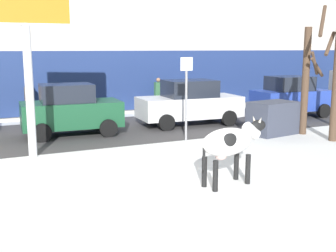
{
  "coord_description": "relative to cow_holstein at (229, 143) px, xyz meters",
  "views": [
    {
      "loc": [
        -4.12,
        -7.63,
        3.12
      ],
      "look_at": [
        0.55,
        2.35,
        1.1
      ],
      "focal_mm": 45.56,
      "sensor_mm": 36.0,
      "label": 1
    }
  ],
  "objects": [
    {
      "name": "street_sign",
      "position": [
        1.34,
        4.7,
        0.67
      ],
      "size": [
        0.44,
        0.08,
        2.82
      ],
      "color": "gray",
      "rests_on": "ground"
    },
    {
      "name": "car_darkgreen_hatchback",
      "position": [
        -2.02,
        7.3,
        -0.07
      ],
      "size": [
        3.6,
        2.09,
        1.86
      ],
      "color": "#194C2D",
      "rests_on": "ground"
    },
    {
      "name": "cow_holstein",
      "position": [
        0.0,
        0.0,
        0.0
      ],
      "size": [
        1.93,
        0.8,
        1.54
      ],
      "color": "silver",
      "rests_on": "ground"
    },
    {
      "name": "car_blue_hatchback",
      "position": [
        8.09,
        7.26,
        -0.07
      ],
      "size": [
        3.6,
        2.09,
        1.86
      ],
      "color": "#233D9E",
      "rests_on": "ground"
    },
    {
      "name": "car_white_sedan",
      "position": [
        2.88,
        7.38,
        -0.09
      ],
      "size": [
        4.3,
        2.18,
        1.84
      ],
      "color": "white",
      "rests_on": "ground"
    },
    {
      "name": "dumpster",
      "position": [
        4.72,
        4.33,
        -0.4
      ],
      "size": [
        1.85,
        1.35,
        1.2
      ],
      "primitive_type": "cube",
      "rotation": [
        0.0,
        0.0,
        0.15
      ],
      "color": "#383D4C",
      "rests_on": "ground"
    },
    {
      "name": "pedestrian_far_left",
      "position": [
        -3.02,
        10.62,
        -0.12
      ],
      "size": [
        0.36,
        0.24,
        1.73
      ],
      "color": "#282833",
      "rests_on": "ground"
    },
    {
      "name": "road_strip",
      "position": [
        -1.15,
        7.54,
        -1.0
      ],
      "size": [
        60.0,
        5.6,
        0.01
      ],
      "primitive_type": "cube",
      "color": "#423F3F",
      "rests_on": "ground"
    },
    {
      "name": "ground_plane",
      "position": [
        -1.15,
        -0.35,
        -1.0
      ],
      "size": [
        120.0,
        120.0,
        0.0
      ],
      "primitive_type": "plane",
      "color": "white"
    },
    {
      "name": "bare_tree_left_lot",
      "position": [
        5.77,
        3.85,
        0.99
      ],
      "size": [
        0.88,
        0.72,
        3.86
      ],
      "color": "#4C3828",
      "rests_on": "ground"
    },
    {
      "name": "pedestrian_by_cars",
      "position": [
        2.91,
        10.62,
        -0.12
      ],
      "size": [
        0.36,
        0.24,
        1.73
      ],
      "color": "#282833",
      "rests_on": "ground"
    },
    {
      "name": "billboard",
      "position": [
        -3.73,
        4.6,
        3.31
      ],
      "size": [
        2.53,
        0.35,
        5.56
      ],
      "color": "silver",
      "rests_on": "ground"
    }
  ]
}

